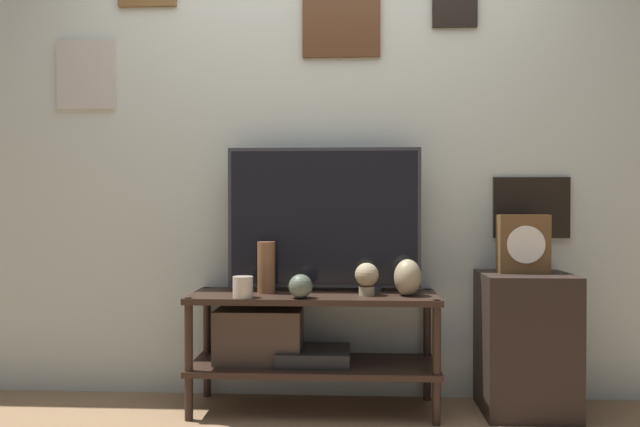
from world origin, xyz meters
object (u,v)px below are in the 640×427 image
object	(u,v)px
vase_urn_stoneware	(408,277)
decorative_bust	(367,277)
vase_round_glass	(301,286)
mantel_clock	(523,244)
candle_jar	(243,287)
vase_tall_ceramic	(266,267)
television	(324,218)

from	to	relation	value
vase_urn_stoneware	decorative_bust	size ratio (longest dim) A/B	1.12
vase_round_glass	mantel_clock	size ratio (longest dim) A/B	0.39
vase_urn_stoneware	candle_jar	xyz separation A→B (m)	(-0.79, -0.11, -0.04)
vase_round_glass	mantel_clock	bearing A→B (deg)	10.40
decorative_bust	vase_urn_stoneware	bearing A→B (deg)	-2.15
vase_urn_stoneware	vase_tall_ceramic	size ratio (longest dim) A/B	0.69
vase_tall_ceramic	vase_urn_stoneware	bearing A→B (deg)	-4.80
vase_round_glass	vase_tall_ceramic	bearing A→B (deg)	137.69
vase_tall_ceramic	candle_jar	bearing A→B (deg)	-118.19
vase_tall_ceramic	vase_round_glass	world-z (taller)	vase_tall_ceramic
vase_urn_stoneware	candle_jar	distance (m)	0.80
vase_tall_ceramic	mantel_clock	xyz separation A→B (m)	(1.28, 0.03, 0.12)
television	decorative_bust	world-z (taller)	television
vase_tall_ceramic	candle_jar	world-z (taller)	vase_tall_ceramic
vase_urn_stoneware	candle_jar	world-z (taller)	vase_urn_stoneware
television	candle_jar	world-z (taller)	television
television	mantel_clock	world-z (taller)	television
vase_tall_ceramic	decorative_bust	distance (m)	0.51
vase_tall_ceramic	vase_round_glass	size ratio (longest dim) A/B	2.26
vase_tall_ceramic	television	bearing A→B (deg)	16.75
mantel_clock	decorative_bust	bearing A→B (deg)	-174.01
television	mantel_clock	size ratio (longest dim) A/B	3.42
vase_round_glass	decorative_bust	size ratio (longest dim) A/B	0.72
vase_round_glass	decorative_bust	bearing A→B (deg)	20.65
vase_round_glass	candle_jar	world-z (taller)	vase_round_glass
vase_urn_stoneware	mantel_clock	world-z (taller)	mantel_clock
television	vase_tall_ceramic	size ratio (longest dim) A/B	3.84
vase_urn_stoneware	decorative_bust	distance (m)	0.20
vase_tall_ceramic	decorative_bust	bearing A→B (deg)	-5.84
candle_jar	vase_round_glass	bearing A→B (deg)	-0.81
vase_round_glass	candle_jar	distance (m)	0.28
candle_jar	mantel_clock	xyz separation A→B (m)	(1.37, 0.20, 0.20)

